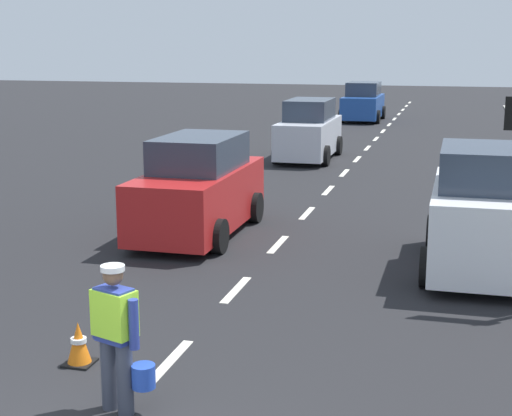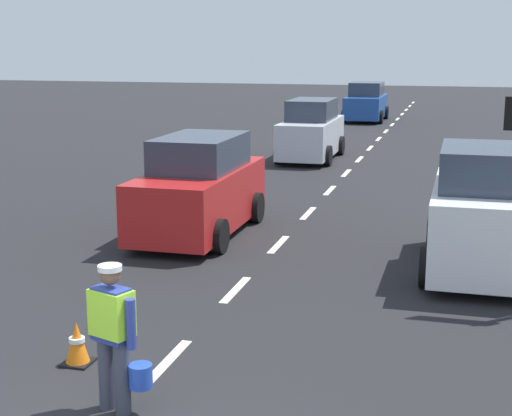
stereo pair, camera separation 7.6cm
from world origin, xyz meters
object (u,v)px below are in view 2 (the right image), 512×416
(car_parked_curbside, at_px, (482,214))
(car_oncoming_second, at_px, (311,132))
(road_worker, at_px, (115,331))
(car_oncoming_lead, at_px, (200,189))
(traffic_cone_near, at_px, (77,343))
(car_oncoming_third, at_px, (366,103))

(car_parked_curbside, bearing_deg, car_oncoming_second, 113.89)
(car_oncoming_second, relative_size, car_parked_curbside, 1.10)
(road_worker, relative_size, car_oncoming_lead, 0.38)
(traffic_cone_near, xyz_separation_m, car_oncoming_third, (-0.46, 32.09, 0.65))
(car_oncoming_second, bearing_deg, traffic_cone_near, -88.18)
(road_worker, distance_m, car_oncoming_lead, 8.07)
(car_parked_curbside, height_order, car_oncoming_third, car_parked_curbside)
(road_worker, distance_m, car_oncoming_second, 19.11)
(road_worker, bearing_deg, car_oncoming_third, 92.59)
(car_oncoming_second, relative_size, car_oncoming_third, 1.00)
(traffic_cone_near, height_order, car_parked_curbside, car_parked_curbside)
(car_oncoming_third, bearing_deg, traffic_cone_near, -89.18)
(car_parked_curbside, bearing_deg, road_worker, -120.62)
(road_worker, bearing_deg, traffic_cone_near, 134.92)
(traffic_cone_near, distance_m, car_oncoming_second, 18.02)
(road_worker, distance_m, traffic_cone_near, 1.61)
(traffic_cone_near, height_order, car_oncoming_second, car_oncoming_second)
(traffic_cone_near, bearing_deg, road_worker, -45.08)
(car_parked_curbside, distance_m, car_oncoming_third, 27.08)
(car_parked_curbside, distance_m, car_oncoming_lead, 5.84)
(car_oncoming_lead, height_order, car_oncoming_third, car_oncoming_lead)
(road_worker, distance_m, car_parked_curbside, 7.66)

